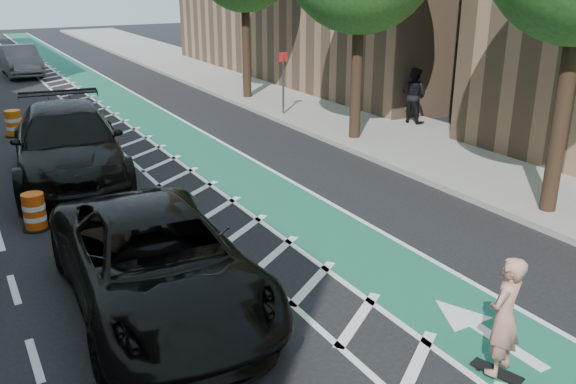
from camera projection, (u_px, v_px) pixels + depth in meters
ground at (237, 304)px, 10.25m from camera, size 120.00×120.00×0.00m
bike_lane at (190, 144)px, 19.82m from camera, size 2.00×90.00×0.01m
buffer_strip at (145, 151)px, 19.13m from camera, size 1.40×90.00×0.01m
sidewalk_right at (354, 120)px, 22.82m from camera, size 5.00×90.00×0.15m
curb_right at (297, 128)px, 21.68m from camera, size 0.12×90.00×0.16m
sign_post at (283, 82)px, 23.14m from camera, size 0.35×0.08×2.47m
skateboard at (497, 371)px, 8.39m from camera, size 0.40×0.74×0.10m
skateboarder at (504, 316)px, 8.10m from camera, size 0.72×0.57×1.71m
suv_near at (156, 262)px, 9.92m from camera, size 2.97×6.01×1.64m
suv_far at (68, 145)px, 16.15m from camera, size 3.56×7.01×1.95m
car_grey at (20, 61)px, 33.01m from camera, size 1.81×4.93×1.61m
pedestrian at (414, 95)px, 21.83m from camera, size 1.00×1.13×1.97m
barrel_a at (35, 212)px, 13.16m from camera, size 0.59×0.59×0.81m
barrel_b at (14, 124)px, 20.73m from camera, size 0.65×0.65×0.89m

